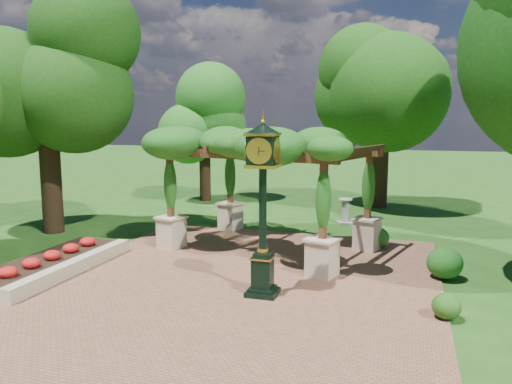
# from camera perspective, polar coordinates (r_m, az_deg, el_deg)

# --- Properties ---
(ground) EXTENTS (120.00, 120.00, 0.00)m
(ground) POSITION_cam_1_polar(r_m,az_deg,el_deg) (12.16, -3.51, -11.99)
(ground) COLOR #1E4714
(ground) RESTS_ON ground
(brick_plaza) EXTENTS (10.00, 12.00, 0.04)m
(brick_plaza) POSITION_cam_1_polar(r_m,az_deg,el_deg) (13.04, -1.95, -10.46)
(brick_plaza) COLOR brown
(brick_plaza) RESTS_ON ground
(border_wall) EXTENTS (0.35, 5.00, 0.40)m
(border_wall) POSITION_cam_1_polar(r_m,az_deg,el_deg) (14.67, -20.07, -8.08)
(border_wall) COLOR #C6B793
(border_wall) RESTS_ON ground
(flower_bed) EXTENTS (1.50, 5.00, 0.36)m
(flower_bed) POSITION_cam_1_polar(r_m,az_deg,el_deg) (15.22, -22.80, -7.72)
(flower_bed) COLOR red
(flower_bed) RESTS_ON ground
(pedestal_clock) EXTENTS (0.83, 0.83, 4.17)m
(pedestal_clock) POSITION_cam_1_polar(r_m,az_deg,el_deg) (11.63, 0.78, -0.16)
(pedestal_clock) COLOR black
(pedestal_clock) RESTS_ON brick_plaza
(pergola) EXTENTS (7.17, 5.55, 3.98)m
(pergola) POSITION_cam_1_polar(r_m,az_deg,el_deg) (15.85, 1.45, 4.87)
(pergola) COLOR beige
(pergola) RESTS_ON brick_plaza
(sundial) EXTENTS (0.75, 0.75, 1.04)m
(sundial) POSITION_cam_1_polar(r_m,az_deg,el_deg) (20.45, 10.16, -2.38)
(sundial) COLOR gray
(sundial) RESTS_ON ground
(shrub_front) EXTENTS (0.80, 0.80, 0.55)m
(shrub_front) POSITION_cam_1_polar(r_m,az_deg,el_deg) (11.50, 20.93, -12.08)
(shrub_front) COLOR #245016
(shrub_front) RESTS_ON brick_plaza
(shrub_mid) EXTENTS (1.19, 1.19, 0.84)m
(shrub_mid) POSITION_cam_1_polar(r_m,az_deg,el_deg) (14.19, 20.77, -7.59)
(shrub_mid) COLOR #1C5417
(shrub_mid) RESTS_ON brick_plaza
(shrub_back) EXTENTS (0.93, 0.93, 0.67)m
(shrub_back) POSITION_cam_1_polar(r_m,az_deg,el_deg) (16.87, 13.75, -5.07)
(shrub_back) COLOR #245819
(shrub_back) RESTS_ON brick_plaza
(tree_west_near) EXTENTS (4.40, 4.40, 9.15)m
(tree_west_near) POSITION_cam_1_polar(r_m,az_deg,el_deg) (19.97, -23.07, 13.58)
(tree_west_near) COLOR black
(tree_west_near) RESTS_ON ground
(tree_west_far) EXTENTS (3.32, 3.32, 6.30)m
(tree_west_far) POSITION_cam_1_polar(r_m,az_deg,el_deg) (25.91, -5.94, 8.52)
(tree_west_far) COLOR #301D12
(tree_west_far) RESTS_ON ground
(tree_north) EXTENTS (5.02, 5.02, 8.16)m
(tree_north) POSITION_cam_1_polar(r_m,az_deg,el_deg) (24.50, 14.33, 11.34)
(tree_north) COLOR #332014
(tree_north) RESTS_ON ground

